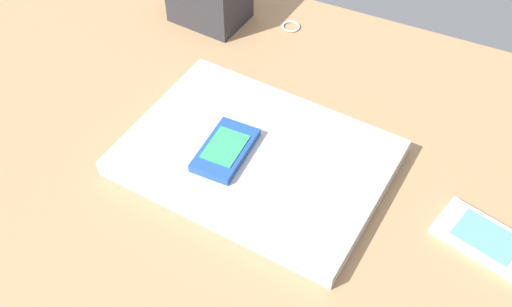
# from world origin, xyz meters

# --- Properties ---
(desk_surface) EXTENTS (1.20, 0.80, 0.03)m
(desk_surface) POSITION_xyz_m (0.00, 0.00, 0.01)
(desk_surface) COLOR #9E7751
(desk_surface) RESTS_ON ground
(laptop_closed) EXTENTS (0.36, 0.27, 0.02)m
(laptop_closed) POSITION_xyz_m (0.09, 0.02, 0.04)
(laptop_closed) COLOR #B7BABC
(laptop_closed) RESTS_ON desk_surface
(cell_phone_on_laptop) EXTENTS (0.06, 0.10, 0.01)m
(cell_phone_on_laptop) POSITION_xyz_m (0.05, 0.00, 0.06)
(cell_phone_on_laptop) COLOR #1E479E
(cell_phone_on_laptop) RESTS_ON laptop_closed
(cell_phone_on_desk) EXTENTS (0.13, 0.09, 0.01)m
(cell_phone_on_desk) POSITION_xyz_m (0.39, 0.02, 0.04)
(cell_phone_on_desk) COLOR silver
(cell_phone_on_desk) RESTS_ON desk_surface
(key_ring) EXTENTS (0.03, 0.03, 0.00)m
(key_ring) POSITION_xyz_m (0.01, 0.31, 0.03)
(key_ring) COLOR silver
(key_ring) RESTS_ON desk_surface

